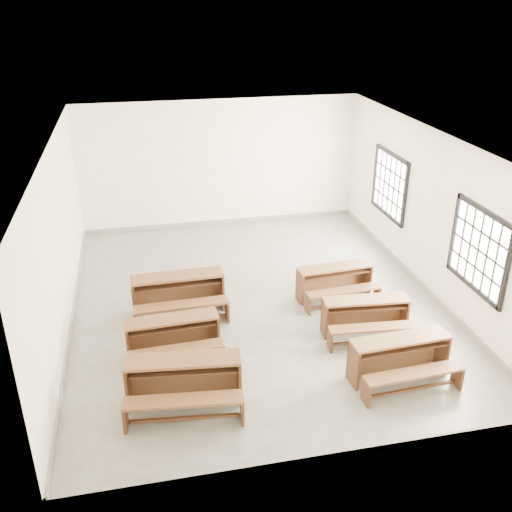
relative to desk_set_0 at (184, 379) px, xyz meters
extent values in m
plane|color=gray|center=(1.66, 2.72, -0.44)|extent=(8.50, 8.50, 0.00)
cube|color=white|center=(1.66, 2.72, 2.74)|extent=(7.00, 8.50, 0.05)
cube|color=white|center=(1.66, 6.95, 1.16)|extent=(7.00, 0.05, 3.20)
cube|color=white|center=(1.66, -1.50, 1.16)|extent=(7.00, 0.05, 3.20)
cube|color=white|center=(-1.81, 2.72, 1.16)|extent=(0.05, 8.50, 3.20)
cube|color=white|center=(5.14, 2.72, 1.16)|extent=(0.05, 8.50, 3.20)
cube|color=gray|center=(1.66, 6.95, -0.39)|extent=(7.00, 0.04, 0.10)
cube|color=gray|center=(1.66, -1.51, -0.39)|extent=(7.00, 0.04, 0.10)
cube|color=gray|center=(-1.82, 2.72, -0.39)|extent=(0.04, 8.50, 0.10)
cube|color=gray|center=(5.14, 2.72, -0.39)|extent=(0.04, 8.50, 0.10)
cube|color=white|center=(5.13, 0.92, 1.16)|extent=(0.02, 1.50, 1.30)
cube|color=black|center=(5.11, 0.92, 1.85)|extent=(0.06, 1.62, 0.08)
cube|color=black|center=(5.11, 0.92, 0.47)|extent=(0.06, 1.62, 0.08)
cube|color=black|center=(5.11, 0.13, 1.16)|extent=(0.06, 0.08, 1.46)
cube|color=black|center=(5.11, 1.71, 1.16)|extent=(0.06, 0.08, 1.46)
cube|color=white|center=(5.13, 4.52, 1.16)|extent=(0.02, 1.50, 1.30)
cube|color=black|center=(5.11, 4.52, 1.85)|extent=(0.06, 1.62, 0.08)
cube|color=black|center=(5.11, 4.52, 0.47)|extent=(0.06, 1.62, 0.08)
cube|color=black|center=(5.11, 3.73, 1.16)|extent=(0.06, 0.08, 1.46)
cube|color=black|center=(5.11, 5.31, 1.16)|extent=(0.06, 0.08, 1.46)
cube|color=brown|center=(0.01, 0.05, 0.29)|extent=(1.71, 0.60, 0.04)
cube|color=brown|center=(0.03, 0.24, -0.08)|extent=(1.67, 0.23, 0.71)
cube|color=#4A2A19|center=(-0.80, 0.15, -0.08)|extent=(0.09, 0.42, 0.71)
cube|color=#4A2A19|center=(0.82, -0.04, -0.08)|extent=(0.09, 0.42, 0.71)
cube|color=#4A2A19|center=(0.00, 0.03, 0.15)|extent=(1.57, 0.49, 0.02)
cube|color=brown|center=(-0.05, -0.45, -0.02)|extent=(1.70, 0.48, 0.04)
cube|color=#4A2A19|center=(-0.86, -0.36, -0.24)|extent=(0.07, 0.30, 0.40)
cube|color=#4A2A19|center=(0.76, -0.55, -0.24)|extent=(0.07, 0.30, 0.40)
cube|color=#4A2A19|center=(-0.05, -0.45, -0.33)|extent=(1.54, 0.23, 0.04)
cube|color=brown|center=(-0.06, 1.32, 0.23)|extent=(1.55, 0.46, 0.04)
cube|color=brown|center=(-0.07, 1.49, -0.11)|extent=(1.53, 0.11, 0.65)
cube|color=#4A2A19|center=(-0.81, 1.28, -0.11)|extent=(0.06, 0.38, 0.65)
cube|color=#4A2A19|center=(0.69, 1.36, -0.11)|extent=(0.06, 0.38, 0.65)
cube|color=#4A2A19|center=(-0.06, 1.30, 0.10)|extent=(1.43, 0.36, 0.02)
cube|color=brown|center=(-0.04, 0.85, -0.06)|extent=(1.54, 0.34, 0.04)
cube|color=#4A2A19|center=(-0.78, 0.81, -0.26)|extent=(0.05, 0.27, 0.36)
cube|color=#4A2A19|center=(0.71, 0.89, -0.26)|extent=(0.05, 0.27, 0.36)
cube|color=#4A2A19|center=(-0.04, 0.85, -0.34)|extent=(1.42, 0.12, 0.04)
cube|color=brown|center=(0.15, 2.70, 0.31)|extent=(1.72, 0.47, 0.04)
cube|color=brown|center=(0.15, 2.89, -0.07)|extent=(1.71, 0.09, 0.73)
cube|color=#4A2A19|center=(-0.68, 2.67, -0.07)|extent=(0.05, 0.43, 0.73)
cube|color=#4A2A19|center=(0.99, 2.72, -0.07)|extent=(0.05, 0.43, 0.73)
cube|color=#4A2A19|center=(0.16, 2.67, 0.16)|extent=(1.59, 0.36, 0.02)
cube|color=brown|center=(0.17, 2.17, -0.01)|extent=(1.72, 0.34, 0.04)
cube|color=#4A2A19|center=(-0.67, 2.15, -0.24)|extent=(0.05, 0.30, 0.41)
cube|color=#4A2A19|center=(1.00, 2.19, -0.24)|extent=(0.05, 0.30, 0.41)
cube|color=#4A2A19|center=(0.17, 2.17, -0.33)|extent=(1.58, 0.09, 0.04)
cube|color=brown|center=(3.35, -0.05, 0.25)|extent=(1.59, 0.48, 0.04)
cube|color=brown|center=(3.34, 0.13, -0.10)|extent=(1.57, 0.12, 0.67)
cube|color=#4A2A19|center=(2.58, -0.09, -0.10)|extent=(0.06, 0.39, 0.67)
cube|color=#4A2A19|center=(4.12, 0.00, -0.10)|extent=(0.06, 0.39, 0.67)
cube|color=#4A2A19|center=(3.35, -0.06, 0.11)|extent=(1.47, 0.37, 0.02)
cube|color=brown|center=(3.38, -0.53, -0.05)|extent=(1.59, 0.36, 0.04)
cube|color=#4A2A19|center=(2.61, -0.57, -0.25)|extent=(0.05, 0.28, 0.37)
cube|color=#4A2A19|center=(4.14, -0.48, -0.25)|extent=(0.05, 0.28, 0.37)
cube|color=#4A2A19|center=(3.38, -0.53, -0.34)|extent=(1.46, 0.13, 0.04)
cube|color=brown|center=(3.32, 1.27, 0.22)|extent=(1.53, 0.50, 0.04)
cube|color=brown|center=(3.33, 1.44, -0.12)|extent=(1.50, 0.17, 0.64)
cube|color=#4A2A19|center=(2.59, 1.34, -0.12)|extent=(0.07, 0.38, 0.64)
cube|color=#4A2A19|center=(4.05, 1.21, -0.12)|extent=(0.07, 0.38, 0.64)
cube|color=#4A2A19|center=(3.32, 1.25, 0.09)|extent=(1.41, 0.40, 0.02)
cube|color=brown|center=(3.28, 0.81, -0.06)|extent=(1.52, 0.39, 0.04)
cube|color=#4A2A19|center=(2.55, 0.88, -0.26)|extent=(0.06, 0.27, 0.36)
cube|color=#4A2A19|center=(4.01, 0.75, -0.26)|extent=(0.06, 0.27, 0.36)
cube|color=#4A2A19|center=(3.28, 0.81, -0.34)|extent=(1.39, 0.17, 0.04)
cube|color=brown|center=(3.22, 2.62, 0.21)|extent=(1.51, 0.48, 0.04)
cube|color=brown|center=(3.21, 2.79, -0.12)|extent=(1.48, 0.15, 0.63)
cube|color=#4A2A19|center=(2.50, 2.57, -0.12)|extent=(0.07, 0.37, 0.63)
cube|color=#4A2A19|center=(3.95, 2.68, -0.12)|extent=(0.07, 0.37, 0.63)
cube|color=#4A2A19|center=(3.22, 2.60, 0.08)|extent=(1.39, 0.38, 0.02)
cube|color=brown|center=(3.26, 2.17, -0.07)|extent=(1.50, 0.37, 0.04)
cube|color=#4A2A19|center=(2.54, 2.11, -0.26)|extent=(0.06, 0.26, 0.35)
cube|color=#4A2A19|center=(3.98, 2.22, -0.26)|extent=(0.06, 0.26, 0.35)
cube|color=#4A2A19|center=(3.26, 2.17, -0.35)|extent=(1.37, 0.15, 0.04)
camera|label=1|loc=(-0.39, -6.81, 5.15)|focal=40.00mm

